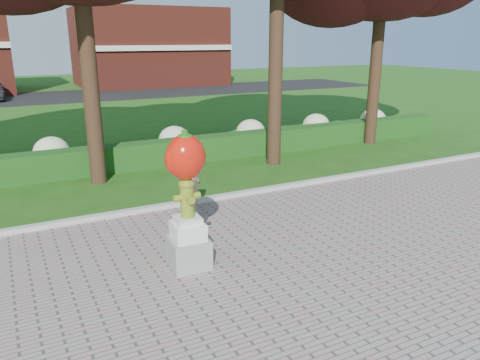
{
  "coord_description": "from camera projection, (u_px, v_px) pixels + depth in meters",
  "views": [
    {
      "loc": [
        -4.25,
        -7.16,
        3.94
      ],
      "look_at": [
        -0.05,
        1.0,
        1.15
      ],
      "focal_mm": 35.0,
      "sensor_mm": 36.0,
      "label": 1
    }
  ],
  "objects": [
    {
      "name": "street",
      "position": [
        66.0,
        96.0,
        32.92
      ],
      "size": [
        50.0,
        8.0,
        0.02
      ],
      "primitive_type": "cube",
      "color": "black",
      "rests_on": "ground"
    },
    {
      "name": "ground",
      "position": [
        266.0,
        249.0,
        9.1
      ],
      "size": [
        100.0,
        100.0,
        0.0
      ],
      "primitive_type": "plane",
      "color": "#204C13",
      "rests_on": "ground"
    },
    {
      "name": "hydrant_sculpture",
      "position": [
        187.0,
        197.0,
        7.96
      ],
      "size": [
        0.72,
        0.7,
        2.46
      ],
      "rotation": [
        0.0,
        0.0,
        -0.05
      ],
      "color": "gray",
      "rests_on": "walkway"
    },
    {
      "name": "woman",
      "position": [
        193.0,
        187.0,
        10.3
      ],
      "size": [
        0.51,
        0.63,
        1.51
      ],
      "primitive_type": "imported",
      "rotation": [
        0.0,
        0.0,
        1.27
      ],
      "color": "#AE7763",
      "rests_on": "walkway"
    },
    {
      "name": "lawn_hedge",
      "position": [
        156.0,
        154.0,
        14.94
      ],
      "size": [
        24.0,
        0.7,
        0.8
      ],
      "primitive_type": "cube",
      "color": "#174714",
      "rests_on": "ground"
    },
    {
      "name": "curb",
      "position": [
        205.0,
        200.0,
        11.63
      ],
      "size": [
        40.0,
        0.18,
        0.15
      ],
      "primitive_type": "cube",
      "color": "#ADADA5",
      "rests_on": "ground"
    },
    {
      "name": "building_right",
      "position": [
        149.0,
        47.0,
        40.6
      ],
      "size": [
        12.0,
        8.0,
        6.4
      ],
      "primitive_type": "cube",
      "color": "maroon",
      "rests_on": "ground"
    },
    {
      "name": "hydrangea_row",
      "position": [
        163.0,
        141.0,
        16.0
      ],
      "size": [
        20.1,
        1.1,
        0.99
      ],
      "color": "beige",
      "rests_on": "ground"
    }
  ]
}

